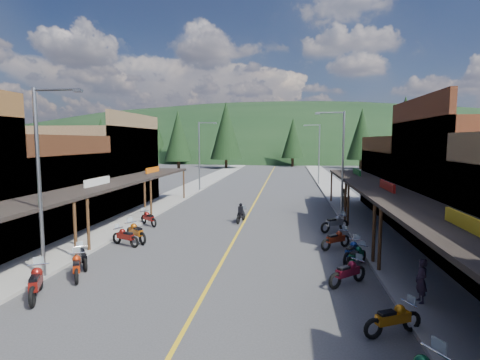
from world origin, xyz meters
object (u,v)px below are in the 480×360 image
(pine_11, at_px, (404,132))
(pine_5, at_px, (423,132))
(pine_8, at_px, (138,140))
(bike_east_7, at_px, (352,250))
(pine_9, at_px, (417,138))
(bike_west_6, at_px, (82,256))
(bike_west_4, at_px, (36,281))
(bike_east_6, at_px, (356,255))
(bike_west_8, at_px, (136,231))
(pine_2, at_px, (226,131))
(pine_1, at_px, (178,135))
(streetlight_0, at_px, (42,175))
(shop_west_2, at_px, (24,193))
(pine_10, at_px, (178,136))
(pedestrian_east_a, at_px, (421,281))
(bike_west_9, at_px, (149,218))
(rider_on_bike, at_px, (241,214))
(streetlight_3, at_px, (318,151))
(pine_7, at_px, (156,136))
(pine_4, at_px, (362,134))
(pine_3, at_px, (293,138))
(pedestrian_east_b, at_px, (344,198))
(shop_east_3, at_px, (421,182))
(bike_east_5, at_px, (348,271))
(bike_west_5, at_px, (77,265))
(streetlight_1, at_px, (200,153))
(bike_east_9, at_px, (335,222))
(streetlight_2, at_px, (341,160))
(shop_west_3, at_px, (98,167))
(bike_east_8, at_px, (336,238))
(bike_west_7, at_px, (125,236))
(bike_east_4, at_px, (393,317))
(pine_0, at_px, (101,138))

(pine_11, bearing_deg, pine_5, 67.62)
(pine_8, xyz_separation_m, bike_east_7, (28.23, -42.08, -5.38))
(pine_9, bearing_deg, bike_west_6, -121.48)
(bike_west_4, xyz_separation_m, bike_east_6, (12.48, 5.27, -0.13))
(pine_8, relative_size, bike_west_8, 4.42)
(pine_2, distance_m, pine_11, 36.06)
(pine_1, distance_m, bike_west_6, 76.81)
(streetlight_0, relative_size, bike_east_7, 3.80)
(pine_8, bearing_deg, shop_west_2, -77.85)
(pine_10, xyz_separation_m, pine_11, (38.00, -12.00, 0.40))
(pine_5, xyz_separation_m, pedestrian_east_a, (-26.14, -78.70, -7.05))
(pine_2, height_order, bike_west_4, pine_2)
(bike_west_9, relative_size, rider_on_bike, 1.01)
(streetlight_3, xyz_separation_m, bike_east_7, (-0.72, -32.08, -3.86))
(shop_west_2, height_order, streetlight_0, streetlight_0)
(streetlight_3, distance_m, bike_east_7, 32.32)
(pine_7, distance_m, bike_west_4, 88.00)
(pine_4, xyz_separation_m, bike_west_6, (-24.27, -64.43, -6.71))
(pine_4, bearing_deg, pine_8, -153.43)
(pine_3, xyz_separation_m, pedestrian_east_b, (3.91, -53.30, -5.51))
(shop_west_2, bearing_deg, pine_7, 103.80)
(pine_4, bearing_deg, bike_west_6, -110.64)
(shop_east_3, xyz_separation_m, bike_east_5, (-8.16, -16.34, -1.95))
(bike_west_5, distance_m, bike_west_9, 10.03)
(streetlight_1, xyz_separation_m, pine_1, (-17.05, 48.00, 2.78))
(streetlight_3, bearing_deg, rider_on_bike, -106.68)
(bike_east_9, bearing_deg, pine_9, 120.59)
(streetlight_0, height_order, streetlight_3, same)
(pine_5, relative_size, pine_7, 1.12)
(bike_west_6, height_order, pedestrian_east_b, pedestrian_east_b)
(streetlight_2, relative_size, pine_4, 0.64)
(streetlight_0, height_order, bike_west_9, streetlight_0)
(pine_2, height_order, bike_east_6, pine_2)
(streetlight_1, height_order, streetlight_3, same)
(shop_west_3, height_order, pine_4, pine_4)
(streetlight_0, bearing_deg, bike_west_6, 66.44)
(bike_west_6, xyz_separation_m, bike_east_9, (12.42, 8.52, 0.09))
(shop_west_3, distance_m, pedestrian_east_a, 28.27)
(bike_west_9, bearing_deg, streetlight_3, 13.05)
(bike_west_9, relative_size, pedestrian_east_a, 1.26)
(pine_7, height_order, bike_east_8, pine_7)
(streetlight_3, bearing_deg, bike_west_9, -117.42)
(bike_west_7, distance_m, bike_east_4, 14.67)
(pine_0, xyz_separation_m, bike_west_9, (33.58, -57.77, -5.91))
(pine_5, bearing_deg, bike_west_4, -116.68)
(bike_east_6, bearing_deg, shop_west_2, -156.58)
(streetlight_1, xyz_separation_m, pine_3, (10.95, 44.00, 2.02))
(streetlight_3, distance_m, pine_4, 32.09)
(pine_2, bearing_deg, streetlight_3, -58.81)
(bike_east_5, bearing_deg, pedestrian_east_b, 131.51)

